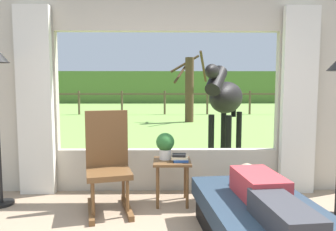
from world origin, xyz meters
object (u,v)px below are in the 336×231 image
book_stack (180,158)px  recliner_sofa (263,227)px  horse (225,98)px  rocking_chair (108,162)px  side_table (172,168)px  pasture_tree (190,87)px  potted_plant (165,144)px  reclining_person (266,194)px

book_stack → recliner_sofa: bearing=-59.0°
book_stack → horse: size_ratio=0.11×
rocking_chair → horse: bearing=39.7°
side_table → pasture_tree: (0.86, 8.21, 0.88)m
rocking_chair → side_table: rocking_chair is taller
potted_plant → rocking_chair: bearing=-161.3°
pasture_tree → recliner_sofa: bearing=-90.8°
rocking_chair → horse: size_ratio=0.63×
recliner_sofa → reclining_person: reclining_person is taller
reclining_person → side_table: reclining_person is taller
reclining_person → pasture_tree: size_ratio=0.56×
potted_plant → recliner_sofa: bearing=-55.8°
reclining_person → book_stack: (-0.65, 1.13, 0.04)m
reclining_person → rocking_chair: rocking_chair is taller
side_table → potted_plant: 0.29m
rocking_chair → potted_plant: bearing=4.5°
reclining_person → side_table: (-0.74, 1.19, -0.10)m
potted_plant → side_table: bearing=-36.9°
recliner_sofa → potted_plant: size_ratio=5.57×
reclining_person → book_stack: reclining_person is taller
side_table → horse: 2.63m
potted_plant → horse: bearing=63.0°
side_table → horse: size_ratio=0.29×
reclining_person → rocking_chair: (-1.47, 1.03, 0.02)m
recliner_sofa → book_stack: size_ratio=9.07×
reclining_person → rocking_chair: bearing=139.0°
horse → pasture_tree: (-0.20, 5.92, 0.15)m
potted_plant → book_stack: size_ratio=1.63×
reclining_person → potted_plant: potted_plant is taller
rocking_chair → horse: 3.10m
recliner_sofa → horse: size_ratio=1.01×
recliner_sofa → pasture_tree: 9.42m
recliner_sofa → potted_plant: bearing=118.3°
rocking_chair → book_stack: (0.82, 0.10, 0.02)m
potted_plant → book_stack: (0.17, -0.12, -0.14)m
recliner_sofa → horse: bearing=78.7°
rocking_chair → potted_plant: rocking_chair is taller
side_table → horse: bearing=65.2°
recliner_sofa → reclining_person: (-0.00, -0.05, 0.30)m
recliner_sofa → pasture_tree: (0.13, 9.35, 1.09)m
side_table → book_stack: 0.17m
rocking_chair → pasture_tree: 8.56m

